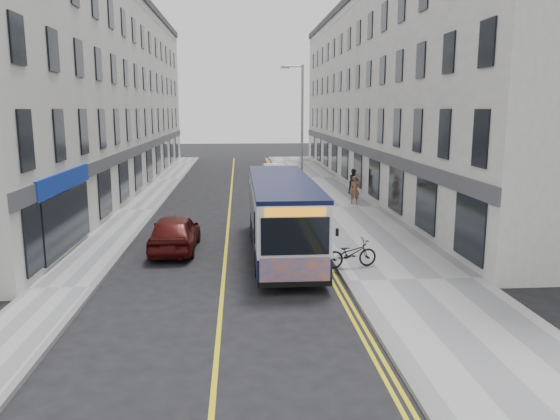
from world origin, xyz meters
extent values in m
plane|color=black|center=(0.00, 0.00, 0.00)|extent=(140.00, 140.00, 0.00)
cube|color=#99999C|center=(6.25, 12.00, 0.06)|extent=(4.50, 64.00, 0.12)
cube|color=#99999C|center=(-5.00, 12.00, 0.06)|extent=(2.00, 64.00, 0.12)
cube|color=slate|center=(4.00, 12.00, 0.07)|extent=(0.18, 64.00, 0.13)
cube|color=slate|center=(-4.00, 12.00, 0.07)|extent=(0.18, 64.00, 0.13)
cube|color=gold|center=(0.00, 12.00, 0.00)|extent=(0.12, 64.00, 0.01)
cube|color=gold|center=(3.55, 12.00, 0.00)|extent=(0.10, 64.00, 0.01)
cube|color=gold|center=(3.75, 12.00, 0.00)|extent=(0.10, 64.00, 0.01)
cube|color=silver|center=(11.50, 21.00, 6.50)|extent=(6.00, 46.00, 13.00)
cube|color=beige|center=(-9.00, 21.00, 6.50)|extent=(6.00, 46.00, 13.00)
cylinder|color=#919599|center=(4.25, 14.00, 4.00)|extent=(0.14, 0.14, 8.00)
cylinder|color=#919599|center=(3.75, 14.00, 7.90)|extent=(1.00, 0.08, 0.08)
cube|color=#919599|center=(3.25, 14.00, 7.85)|extent=(0.50, 0.18, 0.12)
cube|color=black|center=(2.19, 2.76, 0.72)|extent=(2.26, 9.95, 0.81)
cube|color=silver|center=(2.19, 2.76, 1.94)|extent=(2.26, 9.95, 1.63)
cube|color=black|center=(2.19, 2.76, 2.83)|extent=(2.28, 9.95, 0.14)
cube|color=black|center=(1.04, 3.31, 1.76)|extent=(0.04, 7.78, 1.04)
cube|color=black|center=(3.34, 3.31, 1.76)|extent=(0.04, 7.78, 1.04)
cube|color=black|center=(2.19, -2.23, 1.85)|extent=(2.03, 0.04, 1.13)
cube|color=orange|center=(2.19, -2.23, 0.77)|extent=(2.13, 0.04, 0.86)
cube|color=orange|center=(2.19, -2.24, 2.58)|extent=(1.81, 0.04, 0.25)
cylinder|color=black|center=(1.17, -0.22, 0.45)|extent=(0.25, 0.90, 0.90)
cylinder|color=black|center=(3.22, -0.22, 0.45)|extent=(0.25, 0.90, 0.90)
cylinder|color=black|center=(1.17, 4.75, 0.45)|extent=(0.25, 0.90, 0.90)
cylinder|color=black|center=(3.22, 4.75, 0.45)|extent=(0.25, 0.90, 0.90)
cylinder|color=black|center=(1.17, 6.38, 0.45)|extent=(0.25, 0.90, 0.90)
cylinder|color=black|center=(3.22, 6.38, 0.45)|extent=(0.25, 0.90, 0.90)
imported|color=black|center=(4.40, 0.25, 0.61)|extent=(1.97, 1.01, 0.99)
imported|color=brown|center=(7.22, 12.93, 0.93)|extent=(0.64, 0.47, 1.61)
imported|color=black|center=(7.96, 16.75, 0.92)|extent=(0.97, 0.89, 1.60)
imported|color=white|center=(3.20, 22.93, 0.72)|extent=(1.83, 4.47, 1.44)
imported|color=#4A0E0C|center=(-2.00, 3.45, 0.74)|extent=(1.83, 4.40, 1.49)
camera|label=1|loc=(0.58, -17.81, 5.58)|focal=35.00mm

